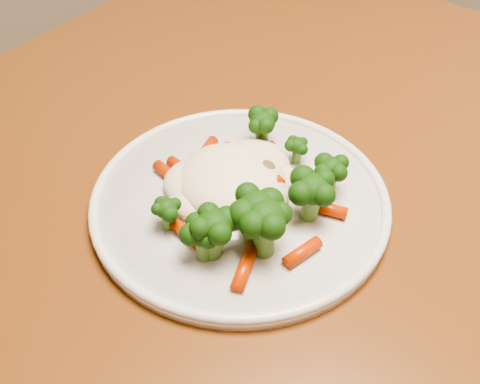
% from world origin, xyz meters
% --- Properties ---
extents(dining_table, '(1.48, 1.23, 0.75)m').
position_xyz_m(dining_table, '(0.33, 0.13, 0.66)').
color(dining_table, brown).
rests_on(dining_table, ground).
extents(plate, '(0.29, 0.29, 0.01)m').
position_xyz_m(plate, '(0.42, 0.16, 0.76)').
color(plate, silver).
rests_on(plate, dining_table).
extents(meal, '(0.19, 0.19, 0.05)m').
position_xyz_m(meal, '(0.42, 0.14, 0.78)').
color(meal, '#FBEAC9').
rests_on(meal, plate).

